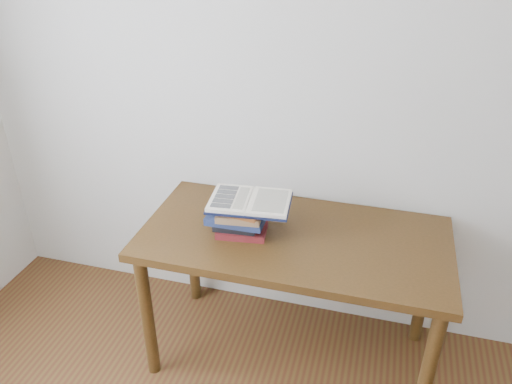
% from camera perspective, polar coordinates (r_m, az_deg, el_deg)
% --- Properties ---
extents(room_shell, '(3.54, 3.54, 2.62)m').
position_cam_1_polar(room_shell, '(0.71, -24.52, -3.31)').
color(room_shell, beige).
rests_on(room_shell, ground).
extents(desk, '(1.36, 0.68, 0.73)m').
position_cam_1_polar(desk, '(2.28, 4.31, -6.94)').
color(desk, '#462A11').
rests_on(desk, ground).
extents(book_stack, '(0.27, 0.19, 0.15)m').
position_cam_1_polar(book_stack, '(2.19, -1.99, -3.04)').
color(book_stack, '#5C171D').
rests_on(book_stack, desk).
extents(open_book, '(0.37, 0.27, 0.03)m').
position_cam_1_polar(open_book, '(2.14, -0.68, -1.07)').
color(open_book, black).
rests_on(open_book, book_stack).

